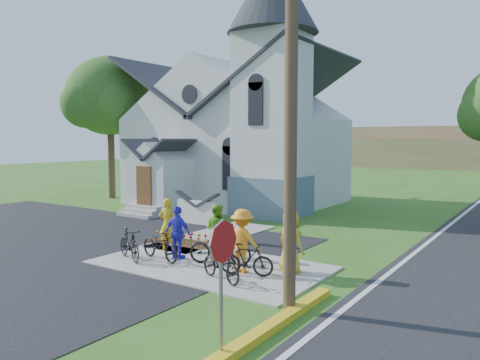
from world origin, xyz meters
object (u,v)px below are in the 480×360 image
Objects in this scene: church_sign at (197,213)px; bike_4 at (221,264)px; cyclist_1 at (217,230)px; bike_3 at (247,260)px; bike_1 at (129,244)px; stop_sign at (222,260)px; cyclist_3 at (242,241)px; bike_2 at (220,248)px; utility_pole at (294,66)px; cyclist_0 at (168,224)px; bike_0 at (160,245)px; cyclist_4 at (291,241)px; cyclist_2 at (178,233)px.

church_sign is 1.31× the size of bike_4.
bike_3 is (2.00, -1.28, -0.41)m from cyclist_1.
cyclist_1 reaches higher than bike_1.
cyclist_3 is (-2.65, 4.56, -0.82)m from stop_sign.
bike_4 is (1.00, -1.31, -0.07)m from bike_2.
bike_3 is (-2.33, 4.31, -1.28)m from stop_sign.
cyclist_3 is at bearing 144.21° from utility_pole.
bike_3 is at bearing -35.71° from church_sign.
bike_3 is (3.89, -1.01, -0.45)m from cyclist_0.
utility_pole is at bearing -88.40° from bike_4.
cyclist_4 is at bearing -62.06° from bike_0.
bike_2 is (2.98, -2.54, -0.47)m from church_sign.
cyclist_4 reaches higher than cyclist_2.
bike_1 is at bearing 107.78° from bike_4.
bike_0 is (-5.52, 4.20, -1.24)m from stop_sign.
utility_pole reaches higher than stop_sign.
cyclist_0 is 4.01m from bike_4.
cyclist_2 is (-5.18, 4.65, -0.89)m from stop_sign.
cyclist_0 is 1.07× the size of bike_1.
utility_pole reaches higher than cyclist_3.
bike_0 is 1.86m from cyclist_1.
cyclist_3 is 1.08× the size of bike_4.
bike_0 is (-5.45, 1.50, -4.86)m from utility_pole.
utility_pole reaches higher than bike_2.
cyclist_3 reaches higher than bike_0.
church_sign is 1.45× the size of bike_3.
stop_sign is 1.47× the size of bike_1.
bike_2 is at bearing 149.00° from utility_pole.
bike_3 is (-2.26, 1.61, -4.90)m from utility_pole.
cyclist_4 is (-1.48, 5.29, -0.83)m from stop_sign.
cyclist_2 is 3.75m from cyclist_4.
bike_0 is at bearing 142.73° from stop_sign.
cyclist_3 is 1.11m from bike_4.
utility_pole is 6.83m from cyclist_1.
stop_sign is 8.23m from cyclist_0.
cyclist_2 is at bearing -3.96° from cyclist_3.
bike_1 is (-0.13, -1.64, -0.40)m from cyclist_0.
church_sign reaches higher than bike_4.
utility_pole is 4.03× the size of stop_sign.
cyclist_0 is 0.97× the size of bike_0.
stop_sign is at bearing -48.12° from church_sign.
bike_3 is at bearing -3.31° from bike_4.
cyclist_2 is at bearing 127.79° from cyclist_0.
cyclist_4 is (4.74, -0.03, -0.00)m from cyclist_0.
cyclist_0 is 1.05× the size of cyclist_1.
utility_pole is at bearing 142.41° from cyclist_3.
bike_1 is at bearing 79.23° from bike_3.
cyclist_3 is (2.87, 0.36, 0.42)m from bike_0.
cyclist_1 is at bearing -38.21° from church_sign.
cyclist_3 is at bearing 50.82° from cyclist_4.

